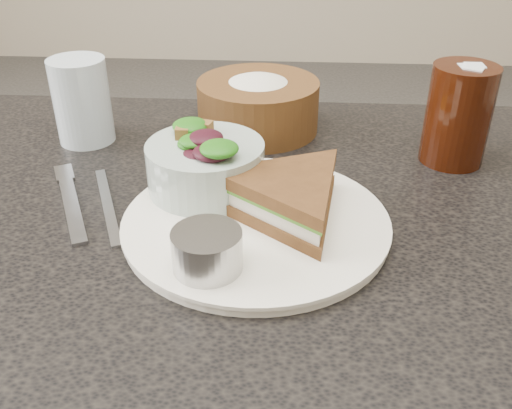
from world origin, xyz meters
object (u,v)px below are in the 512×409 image
at_px(salad_bowl, 205,158).
at_px(bread_basket, 258,97).
at_px(dinner_plate, 256,224).
at_px(dressing_ramekin, 207,251).
at_px(water_glass, 82,101).
at_px(sandwich, 287,197).
at_px(cola_glass, 459,110).

distance_m(salad_bowl, bread_basket, 0.21).
distance_m(dinner_plate, salad_bowl, 0.10).
distance_m(salad_bowl, dressing_ramekin, 0.15).
height_order(dinner_plate, salad_bowl, salad_bowl).
bearing_deg(bread_basket, water_glass, -167.44).
distance_m(dressing_ramekin, bread_basket, 0.35).
xyz_separation_m(sandwich, dressing_ramekin, (-0.07, -0.10, -0.00)).
distance_m(dinner_plate, dressing_ramekin, 0.10).
bearing_deg(bread_basket, sandwich, -79.63).
height_order(dinner_plate, dressing_ramekin, dressing_ramekin).
height_order(sandwich, water_glass, water_glass).
xyz_separation_m(dinner_plate, cola_glass, (0.25, 0.18, 0.06)).
distance_m(cola_glass, water_glass, 0.50).
bearing_deg(water_glass, dressing_ramekin, -54.59).
bearing_deg(cola_glass, bread_basket, 161.99).
bearing_deg(dinner_plate, cola_glass, 36.20).
height_order(dressing_ramekin, bread_basket, bread_basket).
bearing_deg(bread_basket, salad_bowl, -103.24).
bearing_deg(salad_bowl, dinner_plate, -45.33).
xyz_separation_m(dressing_ramekin, cola_glass, (0.29, 0.27, 0.04)).
bearing_deg(salad_bowl, sandwich, -29.79).
xyz_separation_m(salad_bowl, water_glass, (-0.19, 0.15, 0.01)).
height_order(sandwich, cola_glass, cola_glass).
distance_m(sandwich, dressing_ramekin, 0.12).
distance_m(sandwich, cola_glass, 0.28).
distance_m(sandwich, salad_bowl, 0.11).
bearing_deg(cola_glass, salad_bowl, -159.06).
bearing_deg(dressing_ramekin, salad_bowl, 98.29).
distance_m(salad_bowl, water_glass, 0.24).
xyz_separation_m(dressing_ramekin, water_glass, (-0.21, 0.30, 0.03)).
distance_m(bread_basket, cola_glass, 0.27).
bearing_deg(dinner_plate, sandwich, 14.06).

